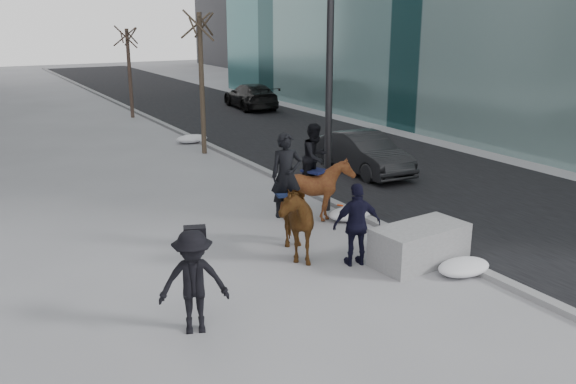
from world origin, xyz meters
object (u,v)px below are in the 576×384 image
car_near (364,153)px  mounted_right (317,183)px  planter (420,245)px  mounted_left (289,211)px

car_near → mounted_right: bearing=-137.0°
planter → mounted_left: mounted_left is taller
planter → mounted_right: 3.49m
planter → car_near: (3.57, 6.80, 0.26)m
mounted_left → planter: bearing=-39.1°
planter → mounted_right: (-0.39, 3.42, 0.58)m
mounted_left → mounted_right: bearing=43.6°
planter → car_near: 7.69m
car_near → mounted_right: mounted_right is taller
planter → mounted_left: 2.82m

